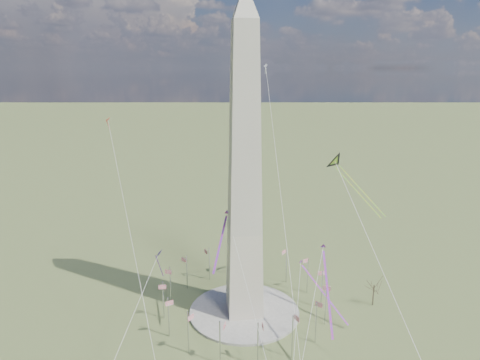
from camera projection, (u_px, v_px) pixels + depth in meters
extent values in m
plane|color=#545E2F|center=(244.00, 312.00, 140.50)|extent=(2000.00, 2000.00, 0.00)
cylinder|color=#AFA9A0|center=(244.00, 311.00, 140.40)|extent=(36.00, 36.00, 0.80)
pyramid|color=#BDB4A6|center=(245.00, 0.00, 116.21)|extent=(9.90, 9.90, 10.00)
cylinder|color=silver|center=(322.00, 290.00, 142.09)|extent=(0.36, 0.36, 13.00)
cube|color=red|center=(321.00, 273.00, 141.99)|extent=(2.40, 0.08, 1.50)
cylinder|color=silver|center=(307.00, 276.00, 151.39)|extent=(0.36, 0.36, 13.00)
cube|color=red|center=(306.00, 261.00, 151.13)|extent=(2.25, 0.99, 1.50)
cylinder|color=silver|center=(286.00, 266.00, 158.78)|extent=(0.36, 0.36, 13.00)
cube|color=red|center=(284.00, 252.00, 158.20)|extent=(1.75, 1.75, 1.50)
cylinder|color=silver|center=(261.00, 261.00, 163.13)|extent=(0.36, 0.36, 13.00)
cube|color=red|center=(258.00, 248.00, 162.12)|extent=(0.99, 2.25, 1.50)
cylinder|color=silver|center=(235.00, 260.00, 163.79)|extent=(0.36, 0.36, 13.00)
cube|color=red|center=(231.00, 248.00, 162.29)|extent=(0.08, 2.40, 1.50)
cylinder|color=silver|center=(209.00, 264.00, 160.66)|extent=(0.36, 0.36, 13.00)
cube|color=red|center=(206.00, 252.00, 158.69)|extent=(0.99, 2.25, 1.50)
cylinder|color=silver|center=(187.00, 272.00, 154.20)|extent=(0.36, 0.36, 13.00)
cube|color=red|center=(184.00, 260.00, 151.86)|extent=(1.75, 1.75, 1.50)
cylinder|color=silver|center=(170.00, 284.00, 145.41)|extent=(0.36, 0.36, 13.00)
cube|color=red|center=(168.00, 272.00, 142.85)|extent=(2.25, 0.99, 1.50)
cylinder|color=silver|center=(163.00, 300.00, 135.62)|extent=(0.36, 0.36, 13.00)
cube|color=red|center=(162.00, 287.00, 133.03)|extent=(2.40, 0.08, 1.50)
cylinder|color=silver|center=(169.00, 317.00, 126.32)|extent=(0.36, 0.36, 13.00)
cube|color=red|center=(169.00, 303.00, 123.88)|extent=(2.25, 0.99, 1.50)
cylinder|color=silver|center=(188.00, 333.00, 118.93)|extent=(0.36, 0.36, 13.00)
cube|color=red|center=(191.00, 317.00, 116.82)|extent=(1.75, 1.75, 1.50)
cylinder|color=silver|center=(220.00, 343.00, 114.57)|extent=(0.36, 0.36, 13.00)
cube|color=red|center=(224.00, 326.00, 112.90)|extent=(0.99, 2.25, 1.50)
cylinder|color=silver|center=(258.00, 344.00, 113.91)|extent=(0.36, 0.36, 13.00)
cube|color=red|center=(263.00, 326.00, 112.73)|extent=(0.08, 2.40, 1.50)
cylinder|color=silver|center=(292.00, 337.00, 117.05)|extent=(0.36, 0.36, 13.00)
cube|color=red|center=(297.00, 318.00, 116.33)|extent=(0.99, 2.25, 1.50)
cylinder|color=silver|center=(316.00, 323.00, 123.51)|extent=(0.36, 0.36, 13.00)
cube|color=red|center=(319.00, 305.00, 123.16)|extent=(1.75, 1.75, 1.50)
cylinder|color=silver|center=(325.00, 306.00, 132.30)|extent=(0.36, 0.36, 13.00)
cube|color=red|center=(327.00, 288.00, 132.17)|extent=(2.25, 0.99, 1.50)
cylinder|color=#4F4030|center=(373.00, 295.00, 143.95)|extent=(0.39, 0.39, 7.44)
cube|color=orange|center=(361.00, 190.00, 135.58)|extent=(10.28, 15.75, 12.90)
cube|color=orange|center=(357.00, 191.00, 134.12)|extent=(10.28, 15.75, 12.90)
cube|color=navy|center=(159.00, 254.00, 131.37)|extent=(2.15, 3.19, 2.44)
cube|color=#E8244F|center=(159.00, 266.00, 132.39)|extent=(2.11, 2.61, 8.43)
cube|color=#E8244F|center=(328.00, 292.00, 117.70)|extent=(4.76, 22.53, 14.28)
cube|color=#E8244F|center=(220.00, 243.00, 126.93)|extent=(6.10, 17.15, 11.18)
cube|color=#E8244F|center=(324.00, 294.00, 136.96)|extent=(10.82, 17.50, 12.56)
cube|color=red|center=(108.00, 120.00, 151.00)|extent=(1.49, 2.17, 1.66)
cube|color=red|center=(108.00, 125.00, 151.46)|extent=(1.12, 1.24, 3.80)
cube|color=white|center=(266.00, 66.00, 166.09)|extent=(1.35, 1.33, 1.41)
cube|color=white|center=(266.00, 70.00, 166.48)|extent=(0.31, 1.23, 3.23)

